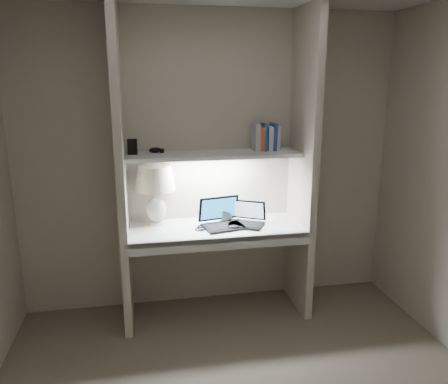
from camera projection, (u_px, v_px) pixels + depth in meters
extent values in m
cube|color=beige|center=(210.00, 163.00, 3.72)|extent=(3.20, 0.01, 2.50)
cube|color=beige|center=(121.00, 173.00, 3.32)|extent=(0.06, 0.55, 2.50)
cube|color=beige|center=(303.00, 166.00, 3.59)|extent=(0.06, 0.55, 2.50)
cube|color=white|center=(216.00, 229.00, 3.58)|extent=(1.40, 0.55, 0.04)
cube|color=silver|center=(222.00, 244.00, 3.34)|extent=(1.46, 0.03, 0.10)
cube|color=silver|center=(214.00, 155.00, 3.52)|extent=(1.40, 0.36, 0.03)
cube|color=white|center=(214.00, 157.00, 3.52)|extent=(0.60, 0.04, 0.02)
cylinder|color=white|center=(157.00, 222.00, 3.64)|extent=(0.12, 0.12, 0.02)
ellipsoid|color=white|center=(156.00, 210.00, 3.61)|extent=(0.17, 0.17, 0.21)
cylinder|color=white|center=(156.00, 195.00, 3.58)|extent=(0.03, 0.03, 0.09)
sphere|color=#FFD899|center=(155.00, 185.00, 3.56)|extent=(0.05, 0.05, 0.05)
cube|color=black|center=(225.00, 227.00, 3.55)|extent=(0.38, 0.30, 0.02)
cube|color=black|center=(225.00, 225.00, 3.54)|extent=(0.32, 0.22, 0.00)
cube|color=black|center=(218.00, 208.00, 3.65)|extent=(0.35, 0.13, 0.21)
cube|color=#1A8BE0|center=(219.00, 209.00, 3.64)|extent=(0.30, 0.11, 0.18)
cube|color=black|center=(244.00, 225.00, 3.59)|extent=(0.36, 0.32, 0.02)
cube|color=black|center=(244.00, 224.00, 3.59)|extent=(0.29, 0.25, 0.00)
cube|color=black|center=(248.00, 210.00, 3.68)|extent=(0.29, 0.19, 0.17)
cube|color=#AFC2D7|center=(248.00, 210.00, 3.68)|extent=(0.25, 0.16, 0.14)
cube|color=silver|center=(225.00, 213.00, 3.72)|extent=(0.11, 0.09, 0.13)
ellipsoid|color=black|center=(234.00, 227.00, 3.50)|extent=(0.12, 0.10, 0.04)
torus|color=black|center=(204.00, 227.00, 3.53)|extent=(0.15, 0.15, 0.01)
cube|color=yellow|center=(147.00, 228.00, 3.54)|extent=(0.07, 0.07, 0.00)
cube|color=silver|center=(276.00, 138.00, 3.64)|extent=(0.03, 0.15, 0.20)
cube|color=#253597|center=(273.00, 137.00, 3.64)|extent=(0.04, 0.15, 0.22)
cube|color=beige|center=(269.00, 138.00, 3.63)|extent=(0.04, 0.15, 0.20)
cube|color=#244D9C|center=(264.00, 137.00, 3.62)|extent=(0.02, 0.15, 0.22)
cube|color=#D64C1E|center=(260.00, 138.00, 3.62)|extent=(0.03, 0.15, 0.20)
cube|color=#B1B2B6|center=(256.00, 137.00, 3.61)|extent=(0.04, 0.15, 0.22)
cube|color=black|center=(132.00, 147.00, 3.43)|extent=(0.08, 0.06, 0.12)
ellipsoid|color=black|center=(155.00, 150.00, 3.51)|extent=(0.12, 0.09, 0.04)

